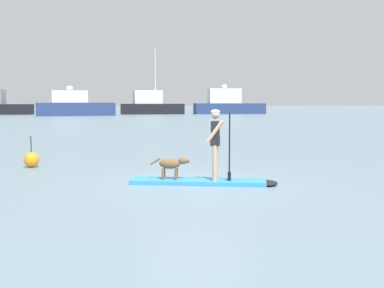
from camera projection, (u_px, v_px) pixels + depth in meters
name	position (u px, v px, depth m)	size (l,w,h in m)	color
ground_plane	(198.00, 184.00, 12.24)	(400.00, 400.00, 0.00)	slate
paddleboard	(207.00, 182.00, 12.21)	(3.69, 1.67, 0.10)	#338CD8
person_paddler	(216.00, 139.00, 12.10)	(0.66, 0.56, 1.73)	tan
dog	(172.00, 164.00, 12.27)	(0.98, 0.36, 0.56)	brown
moored_boat_far_starboard	(74.00, 106.00, 68.70)	(10.93, 3.81, 4.16)	navy
moored_boat_center	(151.00, 105.00, 77.59)	(9.91, 4.39, 10.31)	black
moored_boat_port	(228.00, 104.00, 78.96)	(11.34, 2.97, 4.69)	navy
marker_buoy	(31.00, 160.00, 15.25)	(0.47, 0.47, 0.97)	orange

